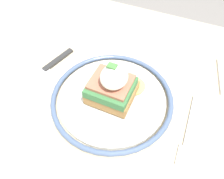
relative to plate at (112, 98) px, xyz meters
name	(u,v)px	position (x,y,z in m)	size (l,w,h in m)	color
dining_table	(112,133)	(-0.01, 0.01, -0.12)	(1.13, 0.71, 0.73)	#C6B28E
plate	(112,98)	(0.00, 0.00, 0.00)	(0.24, 0.24, 0.02)	silver
sandwich	(112,86)	(0.00, 0.00, 0.04)	(0.10, 0.10, 0.08)	#9E703D
fork	(189,132)	(-0.15, 0.01, -0.01)	(0.02, 0.15, 0.00)	silver
knife	(45,70)	(0.17, -0.01, -0.01)	(0.06, 0.19, 0.01)	#2D2D2D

